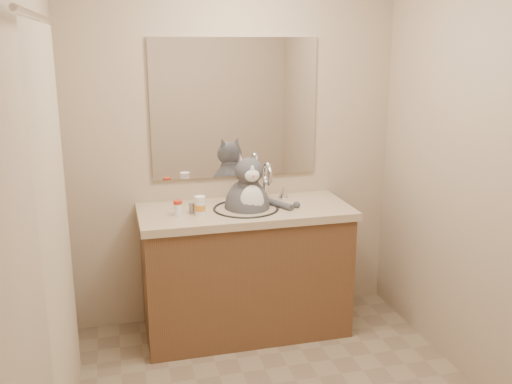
{
  "coord_description": "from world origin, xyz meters",
  "views": [
    {
      "loc": [
        -0.8,
        -2.4,
        1.87
      ],
      "look_at": [
        -0.01,
        0.65,
        1.04
      ],
      "focal_mm": 40.0,
      "sensor_mm": 36.0,
      "label": 1
    }
  ],
  "objects_px": {
    "pill_bottle_redcap": "(178,208)",
    "pill_bottle_orange": "(200,206)",
    "grey_canister": "(192,208)",
    "cat": "(248,204)"
  },
  "relations": [
    {
      "from": "pill_bottle_orange",
      "to": "grey_canister",
      "type": "height_order",
      "value": "pill_bottle_orange"
    },
    {
      "from": "pill_bottle_redcap",
      "to": "grey_canister",
      "type": "distance_m",
      "value": 0.1
    },
    {
      "from": "pill_bottle_orange",
      "to": "grey_canister",
      "type": "bearing_deg",
      "value": 124.06
    },
    {
      "from": "pill_bottle_redcap",
      "to": "grey_canister",
      "type": "height_order",
      "value": "pill_bottle_redcap"
    },
    {
      "from": "cat",
      "to": "pill_bottle_redcap",
      "type": "distance_m",
      "value": 0.45
    },
    {
      "from": "cat",
      "to": "pill_bottle_redcap",
      "type": "relative_size",
      "value": 6.19
    },
    {
      "from": "pill_bottle_redcap",
      "to": "pill_bottle_orange",
      "type": "distance_m",
      "value": 0.13
    },
    {
      "from": "cat",
      "to": "pill_bottle_orange",
      "type": "xyz_separation_m",
      "value": [
        -0.32,
        -0.08,
        0.03
      ]
    },
    {
      "from": "pill_bottle_orange",
      "to": "grey_canister",
      "type": "relative_size",
      "value": 1.89
    },
    {
      "from": "pill_bottle_redcap",
      "to": "pill_bottle_orange",
      "type": "xyz_separation_m",
      "value": [
        0.13,
        -0.03,
        0.01
      ]
    }
  ]
}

